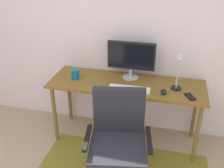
% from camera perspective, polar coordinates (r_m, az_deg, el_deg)
% --- Properties ---
extents(wall_back, '(6.00, 0.10, 2.60)m').
position_cam_1_polar(wall_back, '(3.00, -1.40, 13.34)').
color(wall_back, white).
rests_on(wall_back, ground).
extents(desk, '(1.69, 0.56, 0.75)m').
position_cam_1_polar(desk, '(2.84, 3.16, -1.15)').
color(desk, brown).
rests_on(desk, ground).
extents(monitor, '(0.53, 0.18, 0.42)m').
position_cam_1_polar(monitor, '(2.82, 4.28, 5.94)').
color(monitor, '#B2B2B7').
rests_on(monitor, desk).
extents(keyboard, '(0.43, 0.13, 0.02)m').
position_cam_1_polar(keyboard, '(2.66, 3.87, -1.11)').
color(keyboard, white).
rests_on(keyboard, desk).
extents(computer_mouse, '(0.06, 0.10, 0.03)m').
position_cam_1_polar(computer_mouse, '(2.64, 11.41, -1.70)').
color(computer_mouse, black).
rests_on(computer_mouse, desk).
extents(coffee_cup, '(0.09, 0.09, 0.11)m').
position_cam_1_polar(coffee_cup, '(2.90, -8.18, 2.17)').
color(coffee_cup, '#0D6992').
rests_on(coffee_cup, desk).
extents(cell_phone, '(0.12, 0.16, 0.01)m').
position_cam_1_polar(cell_phone, '(2.64, 16.96, -2.68)').
color(cell_phone, black).
rests_on(cell_phone, desk).
extents(desk_lamp, '(0.11, 0.11, 0.40)m').
position_cam_1_polar(desk_lamp, '(2.66, 14.60, 3.62)').
color(desk_lamp, black).
rests_on(desk_lamp, desk).
extents(office_chair, '(0.62, 0.57, 0.98)m').
position_cam_1_polar(office_chair, '(2.39, 1.33, -14.53)').
color(office_chair, slate).
rests_on(office_chair, ground).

